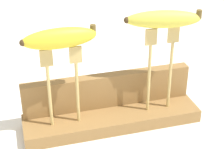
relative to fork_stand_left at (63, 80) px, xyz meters
name	(u,v)px	position (x,y,z in m)	size (l,w,h in m)	color
ground_plane	(112,124)	(0.11, 0.01, -0.14)	(3.00, 3.00, 0.00)	silver
wooden_board	(112,118)	(0.11, 0.01, -0.12)	(0.41, 0.10, 0.03)	olive
board_backstop	(108,90)	(0.11, 0.05, -0.07)	(0.40, 0.03, 0.08)	olive
fork_stand_left	(63,80)	(0.00, 0.00, 0.00)	(0.09, 0.01, 0.18)	tan
fork_stand_right	(161,62)	(0.22, 0.00, 0.01)	(0.08, 0.01, 0.20)	tan
banana_raised_left	(60,38)	(0.00, 0.00, 0.09)	(0.15, 0.04, 0.04)	yellow
banana_raised_right	(163,19)	(0.22, 0.00, 0.11)	(0.17, 0.07, 0.04)	#DBD147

